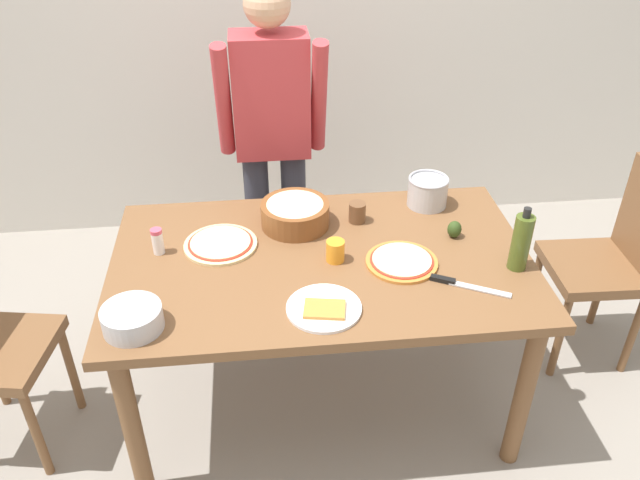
{
  "coord_description": "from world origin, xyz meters",
  "views": [
    {
      "loc": [
        -0.22,
        -2.0,
        2.18
      ],
      "look_at": [
        0.0,
        0.05,
        0.81
      ],
      "focal_mm": 36.19,
      "sensor_mm": 36.0,
      "label": 1
    }
  ],
  "objects_px": {
    "person_cook": "(273,134)",
    "plate_with_slice": "(324,308)",
    "dining_table": "(321,277)",
    "olive_oil_bottle": "(521,242)",
    "salt_shaker": "(158,241)",
    "cup_small_brown": "(357,212)",
    "avocado": "(454,229)",
    "pizza_cooked_on_tray": "(402,261)",
    "popcorn_bowl": "(295,212)",
    "mixing_bowl_steel": "(132,319)",
    "steel_pot": "(428,191)",
    "pizza_raw_on_board": "(221,244)",
    "chef_knife": "(460,284)",
    "chair_wooden_right": "(613,255)",
    "cup_orange": "(335,251)"
  },
  "relations": [
    {
      "from": "pizza_cooked_on_tray",
      "to": "cup_small_brown",
      "type": "xyz_separation_m",
      "value": [
        -0.12,
        0.32,
        0.03
      ]
    },
    {
      "from": "person_cook",
      "to": "chair_wooden_right",
      "type": "distance_m",
      "value": 1.62
    },
    {
      "from": "steel_pot",
      "to": "cup_small_brown",
      "type": "relative_size",
      "value": 2.04
    },
    {
      "from": "popcorn_bowl",
      "to": "cup_orange",
      "type": "relative_size",
      "value": 3.29
    },
    {
      "from": "salt_shaker",
      "to": "pizza_raw_on_board",
      "type": "bearing_deg",
      "value": 5.28
    },
    {
      "from": "dining_table",
      "to": "chair_wooden_right",
      "type": "bearing_deg",
      "value": 8.21
    },
    {
      "from": "pizza_raw_on_board",
      "to": "mixing_bowl_steel",
      "type": "xyz_separation_m",
      "value": [
        -0.27,
        -0.46,
        0.03
      ]
    },
    {
      "from": "mixing_bowl_steel",
      "to": "olive_oil_bottle",
      "type": "distance_m",
      "value": 1.39
    },
    {
      "from": "olive_oil_bottle",
      "to": "steel_pot",
      "type": "height_order",
      "value": "olive_oil_bottle"
    },
    {
      "from": "pizza_cooked_on_tray",
      "to": "salt_shaker",
      "type": "bearing_deg",
      "value": 169.48
    },
    {
      "from": "popcorn_bowl",
      "to": "cup_small_brown",
      "type": "xyz_separation_m",
      "value": [
        0.26,
        0.0,
        -0.02
      ]
    },
    {
      "from": "plate_with_slice",
      "to": "olive_oil_bottle",
      "type": "height_order",
      "value": "olive_oil_bottle"
    },
    {
      "from": "pizza_raw_on_board",
      "to": "avocado",
      "type": "height_order",
      "value": "avocado"
    },
    {
      "from": "olive_oil_bottle",
      "to": "salt_shaker",
      "type": "distance_m",
      "value": 1.36
    },
    {
      "from": "salt_shaker",
      "to": "cup_small_brown",
      "type": "bearing_deg",
      "value": 10.35
    },
    {
      "from": "pizza_raw_on_board",
      "to": "cup_small_brown",
      "type": "distance_m",
      "value": 0.57
    },
    {
      "from": "popcorn_bowl",
      "to": "olive_oil_bottle",
      "type": "distance_m",
      "value": 0.89
    },
    {
      "from": "plate_with_slice",
      "to": "salt_shaker",
      "type": "distance_m",
      "value": 0.72
    },
    {
      "from": "person_cook",
      "to": "plate_with_slice",
      "type": "bearing_deg",
      "value": -83.62
    },
    {
      "from": "pizza_raw_on_board",
      "to": "cup_small_brown",
      "type": "bearing_deg",
      "value": 12.43
    },
    {
      "from": "pizza_cooked_on_tray",
      "to": "mixing_bowl_steel",
      "type": "xyz_separation_m",
      "value": [
        -0.96,
        -0.26,
        0.03
      ]
    },
    {
      "from": "steel_pot",
      "to": "cup_orange",
      "type": "relative_size",
      "value": 2.04
    },
    {
      "from": "popcorn_bowl",
      "to": "mixing_bowl_steel",
      "type": "bearing_deg",
      "value": -134.99
    },
    {
      "from": "chair_wooden_right",
      "to": "mixing_bowl_steel",
      "type": "relative_size",
      "value": 4.75
    },
    {
      "from": "plate_with_slice",
      "to": "salt_shaker",
      "type": "xyz_separation_m",
      "value": [
        -0.59,
        0.41,
        0.04
      ]
    },
    {
      "from": "dining_table",
      "to": "olive_oil_bottle",
      "type": "distance_m",
      "value": 0.76
    },
    {
      "from": "dining_table",
      "to": "avocado",
      "type": "bearing_deg",
      "value": 9.58
    },
    {
      "from": "pizza_raw_on_board",
      "to": "chef_knife",
      "type": "xyz_separation_m",
      "value": [
        0.86,
        -0.35,
        -0.0
      ]
    },
    {
      "from": "person_cook",
      "to": "popcorn_bowl",
      "type": "xyz_separation_m",
      "value": [
        0.06,
        -0.51,
        -0.12
      ]
    },
    {
      "from": "pizza_cooked_on_tray",
      "to": "steel_pot",
      "type": "distance_m",
      "value": 0.47
    },
    {
      "from": "cup_small_brown",
      "to": "avocado",
      "type": "xyz_separation_m",
      "value": [
        0.37,
        -0.16,
        -0.01
      ]
    },
    {
      "from": "pizza_cooked_on_tray",
      "to": "salt_shaker",
      "type": "xyz_separation_m",
      "value": [
        -0.92,
        0.17,
        0.04
      ]
    },
    {
      "from": "plate_with_slice",
      "to": "salt_shaker",
      "type": "relative_size",
      "value": 2.45
    },
    {
      "from": "pizza_raw_on_board",
      "to": "salt_shaker",
      "type": "relative_size",
      "value": 2.71
    },
    {
      "from": "dining_table",
      "to": "popcorn_bowl",
      "type": "relative_size",
      "value": 5.71
    },
    {
      "from": "steel_pot",
      "to": "salt_shaker",
      "type": "xyz_separation_m",
      "value": [
        -1.12,
        -0.25,
        -0.01
      ]
    },
    {
      "from": "dining_table",
      "to": "mixing_bowl_steel",
      "type": "height_order",
      "value": "mixing_bowl_steel"
    },
    {
      "from": "cup_orange",
      "to": "chair_wooden_right",
      "type": "bearing_deg",
      "value": 9.34
    },
    {
      "from": "olive_oil_bottle",
      "to": "avocado",
      "type": "distance_m",
      "value": 0.3
    },
    {
      "from": "cup_small_brown",
      "to": "olive_oil_bottle",
      "type": "bearing_deg",
      "value": -35.41
    },
    {
      "from": "person_cook",
      "to": "salt_shaker",
      "type": "relative_size",
      "value": 15.28
    },
    {
      "from": "person_cook",
      "to": "plate_with_slice",
      "type": "relative_size",
      "value": 6.23
    },
    {
      "from": "person_cook",
      "to": "salt_shaker",
      "type": "distance_m",
      "value": 0.82
    },
    {
      "from": "plate_with_slice",
      "to": "avocado",
      "type": "distance_m",
      "value": 0.69
    },
    {
      "from": "dining_table",
      "to": "popcorn_bowl",
      "type": "xyz_separation_m",
      "value": [
        -0.08,
        0.25,
        0.15
      ]
    },
    {
      "from": "dining_table",
      "to": "chair_wooden_right",
      "type": "distance_m",
      "value": 1.34
    },
    {
      "from": "plate_with_slice",
      "to": "popcorn_bowl",
      "type": "distance_m",
      "value": 0.56
    },
    {
      "from": "salt_shaker",
      "to": "olive_oil_bottle",
      "type": "bearing_deg",
      "value": -10.18
    },
    {
      "from": "chair_wooden_right",
      "to": "plate_with_slice",
      "type": "height_order",
      "value": "chair_wooden_right"
    },
    {
      "from": "cup_small_brown",
      "to": "pizza_cooked_on_tray",
      "type": "bearing_deg",
      "value": -68.95
    }
  ]
}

